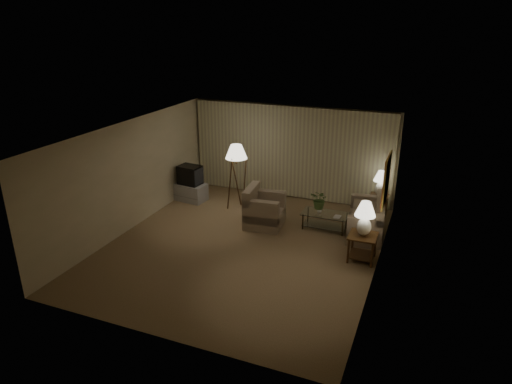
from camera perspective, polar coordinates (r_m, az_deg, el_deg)
ground at (r=10.69m, az=-1.57°, el=-6.74°), size 7.00×7.00×0.00m
room_shell at (r=11.32m, az=1.49°, el=4.44°), size 6.04×7.02×2.72m
sofa at (r=11.43m, az=13.52°, el=-3.43°), size 1.82×1.21×0.72m
armchair at (r=11.53m, az=1.08°, el=-2.36°), size 1.13×1.09×0.80m
side_table_near at (r=10.18m, az=13.17°, el=-6.18°), size 0.60×0.60×0.60m
side_table_far at (r=12.49m, az=15.08°, el=-1.25°), size 0.49×0.41×0.60m
table_lamp_near at (r=9.91m, az=13.47°, el=-2.90°), size 0.45×0.45×0.77m
table_lamp_far at (r=12.28m, az=15.34°, el=1.33°), size 0.39×0.39×0.67m
coffee_table at (r=11.53m, az=8.60°, el=-3.29°), size 1.14×0.62×0.41m
tv_cabinet at (r=13.33m, az=-8.15°, el=0.01°), size 1.01×0.76×0.50m
crt_tv at (r=13.15m, az=-8.26°, el=2.13°), size 0.74×0.60×0.54m
floor_lamp at (r=12.39m, az=-2.43°, el=2.04°), size 0.59×0.59×1.82m
ottoman at (r=12.75m, az=0.06°, el=-1.05°), size 0.59×0.59×0.37m
vase at (r=11.48m, az=7.93°, el=-2.25°), size 0.14×0.14×0.14m
flowers at (r=11.36m, az=8.00°, el=-0.79°), size 0.54×0.51×0.49m
book at (r=11.33m, az=9.74°, el=-2.99°), size 0.17×0.23×0.02m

